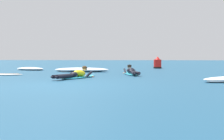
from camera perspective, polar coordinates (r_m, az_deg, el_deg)
ground_plane at (r=17.82m, az=-1.37°, el=0.11°), size 120.00×120.00×0.00m
surfer_near at (r=10.49m, az=-7.88°, el=-1.09°), size 1.42×2.55×0.53m
surfer_far at (r=12.56m, az=4.37°, el=-0.45°), size 1.08×2.57×0.54m
drifting_surfboard at (r=13.34m, az=-23.50°, el=-0.91°), size 2.04×0.74×0.16m
whitewater_front at (r=17.77m, az=-17.85°, el=0.26°), size 2.26×1.45×0.20m
whitewater_mid_left at (r=15.12m, az=-6.78°, el=0.04°), size 3.25×1.37×0.25m
channel_marker_buoy at (r=19.97m, az=10.17°, el=1.39°), size 0.62×0.62×0.92m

